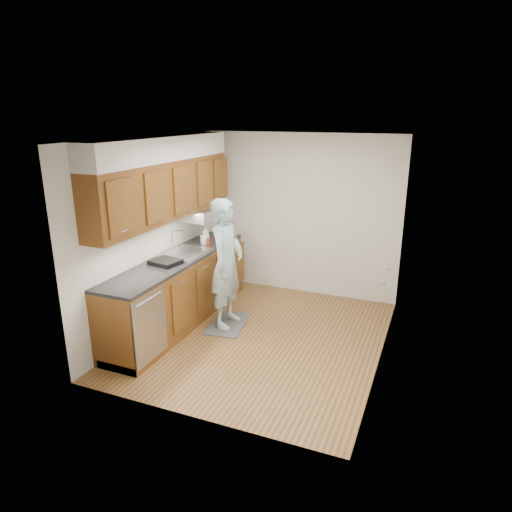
{
  "coord_description": "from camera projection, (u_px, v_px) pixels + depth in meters",
  "views": [
    {
      "loc": [
        1.96,
        -4.94,
        2.79
      ],
      "look_at": [
        -0.17,
        0.25,
        1.01
      ],
      "focal_mm": 32.0,
      "sensor_mm": 36.0,
      "label": 1
    }
  ],
  "objects": [
    {
      "name": "wall_right",
      "position": [
        388.0,
        259.0,
        4.98
      ],
      "size": [
        0.02,
        3.5,
        2.5
      ],
      "primitive_type": "cube",
      "color": "silver",
      "rests_on": "floor"
    },
    {
      "name": "dish_rack",
      "position": [
        165.0,
        262.0,
        5.79
      ],
      "size": [
        0.4,
        0.36,
        0.06
      ],
      "primitive_type": "cube",
      "rotation": [
        0.0,
        0.0,
        -0.19
      ],
      "color": "black",
      "rests_on": "counter"
    },
    {
      "name": "upper_cabinets",
      "position": [
        166.0,
        180.0,
        5.84
      ],
      "size": [
        0.47,
        2.8,
        1.21
      ],
      "color": "brown",
      "rests_on": "wall_left"
    },
    {
      "name": "floor_mat",
      "position": [
        228.0,
        324.0,
        6.26
      ],
      "size": [
        0.55,
        0.83,
        0.01
      ],
      "primitive_type": "cube",
      "rotation": [
        0.0,
        0.0,
        0.13
      ],
      "color": "#565658",
      "rests_on": "floor"
    },
    {
      "name": "ceiling",
      "position": [
        262.0,
        138.0,
        5.15
      ],
      "size": [
        3.5,
        3.5,
        0.0
      ],
      "primitive_type": "plane",
      "rotation": [
        3.14,
        0.0,
        0.0
      ],
      "color": "white",
      "rests_on": "wall_left"
    },
    {
      "name": "wall_left",
      "position": [
        157.0,
        233.0,
        6.07
      ],
      "size": [
        0.02,
        3.5,
        2.5
      ],
      "primitive_type": "cube",
      "color": "silver",
      "rests_on": "floor"
    },
    {
      "name": "wall_back",
      "position": [
        303.0,
        216.0,
        7.07
      ],
      "size": [
        3.0,
        0.02,
        2.5
      ],
      "primitive_type": "cube",
      "color": "silver",
      "rests_on": "floor"
    },
    {
      "name": "counter",
      "position": [
        179.0,
        289.0,
        6.19
      ],
      "size": [
        0.64,
        2.8,
        1.3
      ],
      "color": "brown",
      "rests_on": "floor"
    },
    {
      "name": "soap_bottle_a",
      "position": [
        206.0,
        234.0,
        6.69
      ],
      "size": [
        0.14,
        0.14,
        0.27
      ],
      "primitive_type": "imported",
      "rotation": [
        0.0,
        0.0,
        0.4
      ],
      "color": "white",
      "rests_on": "counter"
    },
    {
      "name": "person",
      "position": [
        226.0,
        255.0,
        5.96
      ],
      "size": [
        0.48,
        0.71,
        1.96
      ],
      "primitive_type": "imported",
      "rotation": [
        0.0,
        0.0,
        1.6
      ],
      "color": "#9AB8BC",
      "rests_on": "floor_mat"
    },
    {
      "name": "soap_bottle_c",
      "position": [
        206.0,
        235.0,
        6.87
      ],
      "size": [
        0.17,
        0.17,
        0.15
      ],
      "primitive_type": "imported",
      "rotation": [
        0.0,
        0.0,
        0.86
      ],
      "color": "white",
      "rests_on": "counter"
    },
    {
      "name": "closet_door",
      "position": [
        389.0,
        270.0,
        5.32
      ],
      "size": [
        0.02,
        1.22,
        2.05
      ],
      "primitive_type": "cube",
      "color": "silver",
      "rests_on": "wall_right"
    },
    {
      "name": "floor",
      "position": [
        261.0,
        337.0,
        5.9
      ],
      "size": [
        3.5,
        3.5,
        0.0
      ],
      "primitive_type": "plane",
      "color": "olive",
      "rests_on": "ground"
    },
    {
      "name": "soap_bottle_b",
      "position": [
        204.0,
        237.0,
        6.64
      ],
      "size": [
        0.13,
        0.13,
        0.2
      ],
      "primitive_type": "imported",
      "rotation": [
        0.0,
        0.0,
        -0.77
      ],
      "color": "white",
      "rests_on": "counter"
    },
    {
      "name": "soda_can",
      "position": [
        208.0,
        242.0,
        6.58
      ],
      "size": [
        0.07,
        0.07,
        0.11
      ],
      "primitive_type": "cylinder",
      "rotation": [
        0.0,
        0.0,
        -0.34
      ],
      "color": "red",
      "rests_on": "counter"
    }
  ]
}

